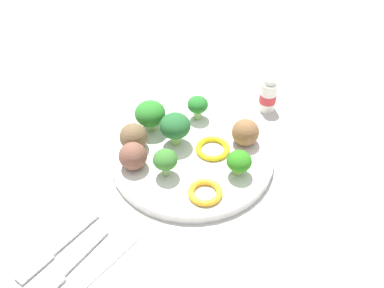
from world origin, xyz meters
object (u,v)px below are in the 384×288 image
at_px(meatball_far_rim, 133,156).
at_px(knife, 56,248).
at_px(meatball_back_right, 133,137).
at_px(yogurt_bottle, 268,96).
at_px(plate, 192,156).
at_px(broccoli_floret_back_left, 239,162).
at_px(fork, 72,262).
at_px(broccoli_floret_front_right, 177,125).
at_px(broccoli_floret_near_rim, 152,113).
at_px(pepper_ring_back_right, 205,192).
at_px(broccoli_floret_mid_left, 198,105).
at_px(napkin, 69,253).
at_px(meatball_mid_left, 245,132).
at_px(pepper_ring_front_left, 213,148).
at_px(broccoli_floret_mid_right, 167,161).

height_order(meatball_far_rim, knife, meatball_far_rim).
bearing_deg(meatball_back_right, yogurt_bottle, 157.53).
height_order(plate, meatball_far_rim, meatball_far_rim).
distance_m(meatball_back_right, meatball_far_rim, 0.05).
relative_size(broccoli_floret_back_left, fork, 0.37).
relative_size(broccoli_floret_front_right, knife, 0.42).
distance_m(broccoli_floret_near_rim, pepper_ring_back_right, 0.19).
relative_size(broccoli_floret_mid_left, pepper_ring_back_right, 0.85).
relative_size(plate, fork, 2.31).
height_order(broccoli_floret_back_left, yogurt_bottle, yogurt_bottle).
distance_m(broccoli_floret_mid_left, broccoli_floret_near_rim, 0.09).
bearing_deg(broccoli_floret_near_rim, napkin, 18.12).
bearing_deg(meatball_mid_left, broccoli_floret_near_rim, -63.61).
relative_size(napkin, fork, 1.40).
xyz_separation_m(broccoli_floret_mid_left, broccoli_floret_near_rim, (0.07, -0.04, 0.01)).
distance_m(plate, pepper_ring_front_left, 0.04).
distance_m(broccoli_floret_back_left, broccoli_floret_mid_left, 0.16).
distance_m(pepper_ring_back_right, knife, 0.23).
height_order(broccoli_floret_mid_right, pepper_ring_back_right, broccoli_floret_mid_right).
bearing_deg(plate, broccoli_floret_front_right, -95.61).
xyz_separation_m(broccoli_floret_near_rim, pepper_ring_back_right, (0.06, 0.17, -0.03)).
relative_size(broccoli_floret_mid_right, yogurt_bottle, 0.69).
height_order(broccoli_floret_mid_left, yogurt_bottle, yogurt_bottle).
bearing_deg(pepper_ring_back_right, yogurt_bottle, -168.02).
bearing_deg(broccoli_floret_near_rim, fork, 21.16).
bearing_deg(broccoli_floret_back_left, pepper_ring_front_left, -103.97).
bearing_deg(pepper_ring_back_right, meatball_far_rim, -77.67).
xyz_separation_m(broccoli_floret_mid_right, pepper_ring_front_left, (-0.09, 0.02, -0.03)).
distance_m(pepper_ring_front_left, yogurt_bottle, 0.18).
bearing_deg(plate, broccoli_floret_mid_left, -146.19).
xyz_separation_m(broccoli_floret_near_rim, meatball_mid_left, (-0.07, 0.15, -0.01)).
relative_size(broccoli_floret_mid_left, knife, 0.32).
bearing_deg(meatball_mid_left, pepper_ring_back_right, 9.35).
bearing_deg(yogurt_bottle, broccoli_floret_back_left, 19.61).
height_order(napkin, knife, knife).
height_order(meatball_mid_left, pepper_ring_back_right, meatball_mid_left).
height_order(meatball_back_right, knife, meatball_back_right).
distance_m(broccoli_floret_back_left, yogurt_bottle, 0.20).
bearing_deg(yogurt_bottle, plate, -5.95).
distance_m(broccoli_floret_front_right, meatball_far_rim, 0.09).
xyz_separation_m(broccoli_floret_mid_right, meatball_back_right, (-0.01, -0.09, -0.01)).
height_order(broccoli_floret_mid_right, knife, broccoli_floret_mid_right).
bearing_deg(meatball_mid_left, broccoli_floret_mid_left, -89.69).
relative_size(pepper_ring_front_left, knife, 0.40).
height_order(broccoli_floret_back_left, meatball_far_rim, meatball_far_rim).
relative_size(meatball_far_rim, napkin, 0.27).
relative_size(meatball_back_right, knife, 0.33).
xyz_separation_m(broccoli_floret_back_left, napkin, (0.27, -0.10, -0.04)).
distance_m(meatball_back_right, pepper_ring_front_left, 0.14).
bearing_deg(yogurt_bottle, broccoli_floret_front_right, -16.44).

